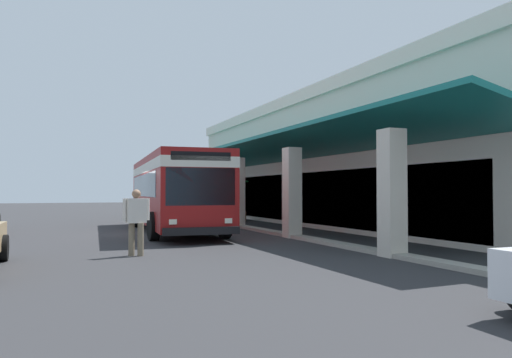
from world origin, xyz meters
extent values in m
plane|color=#2D2D30|center=(0.00, 8.00, 0.00)|extent=(120.00, 120.00, 0.00)
cube|color=#9E998E|center=(-1.84, 4.71, 0.06)|extent=(34.37, 0.50, 0.12)
cube|color=beige|center=(-1.84, 14.41, 3.01)|extent=(28.64, 13.62, 6.03)
cube|color=silver|center=(-1.84, 14.41, 6.33)|extent=(28.94, 13.92, 0.60)
cube|color=beige|center=(-13.29, 4.67, 1.66)|extent=(0.55, 0.55, 3.32)
cube|color=beige|center=(-7.56, 4.67, 1.66)|extent=(0.55, 0.55, 3.32)
cube|color=beige|center=(-1.84, 4.67, 1.66)|extent=(0.55, 0.55, 3.32)
cube|color=beige|center=(3.89, 4.67, 1.66)|extent=(0.55, 0.55, 3.32)
cube|color=beige|center=(9.62, 4.67, 1.66)|extent=(0.55, 0.55, 3.32)
cube|color=#146B66|center=(-1.84, 6.00, 3.67)|extent=(28.64, 3.16, 0.82)
cube|color=#19232D|center=(-1.84, 7.64, 1.40)|extent=(24.06, 0.08, 2.40)
cube|color=maroon|center=(-0.46, 1.27, 1.73)|extent=(11.16, 3.34, 2.75)
cube|color=silver|center=(-0.46, 1.27, 2.65)|extent=(11.18, 3.36, 0.36)
cube|color=#19232D|center=(-0.76, 1.29, 1.95)|extent=(9.40, 3.24, 0.90)
cube|color=#19232D|center=(5.00, 0.87, 1.85)|extent=(0.22, 2.24, 1.20)
cube|color=black|center=(5.01, 0.87, 2.82)|extent=(0.20, 1.94, 0.28)
cube|color=black|center=(5.13, 0.86, 0.45)|extent=(0.38, 2.46, 0.24)
cube|color=silver|center=(5.11, 1.76, 0.75)|extent=(0.08, 0.24, 0.16)
cube|color=silver|center=(4.98, -0.02, 0.75)|extent=(0.08, 0.24, 0.16)
cube|color=silver|center=(-1.95, 1.38, 3.22)|extent=(2.52, 1.95, 0.24)
cylinder|color=black|center=(3.25, 2.28, 0.50)|extent=(1.00, 0.30, 1.00)
cylinder|color=black|center=(3.07, -0.26, 0.50)|extent=(1.00, 0.30, 1.00)
cylinder|color=black|center=(-3.44, 2.77, 0.50)|extent=(1.00, 0.30, 1.00)
cylinder|color=black|center=(-3.62, 0.22, 0.50)|extent=(1.00, 0.30, 1.00)
cylinder|color=black|center=(6.63, -4.56, 0.32)|extent=(0.64, 0.22, 0.64)
cylinder|color=#726651|center=(6.96, -1.33, 0.43)|extent=(0.16, 0.16, 0.86)
cylinder|color=#726651|center=(6.83, -1.54, 0.43)|extent=(0.16, 0.16, 0.86)
cube|color=silver|center=(6.89, -1.43, 1.19)|extent=(0.33, 0.54, 0.65)
sphere|color=#8C664C|center=(6.89, -1.43, 1.63)|extent=(0.23, 0.23, 0.23)
cylinder|color=silver|center=(6.87, -1.13, 1.22)|extent=(0.09, 0.09, 0.58)
cylinder|color=silver|center=(6.92, -1.74, 1.22)|extent=(0.09, 0.09, 0.58)
cube|color=brown|center=(-6.40, 6.28, 0.29)|extent=(0.89, 0.89, 0.58)
cylinder|color=#332319|center=(-6.40, 6.28, 0.59)|extent=(0.76, 0.76, 0.02)
cylinder|color=brown|center=(-6.40, 6.28, 1.36)|extent=(0.16, 0.16, 1.56)
ellipsoid|color=#195123|center=(-5.89, 6.22, 2.37)|extent=(1.04, 0.32, 0.14)
ellipsoid|color=#195123|center=(-6.35, 6.67, 2.29)|extent=(0.31, 0.80, 0.17)
ellipsoid|color=#195123|center=(-6.81, 6.32, 2.24)|extent=(0.84, 0.29, 0.19)
ellipsoid|color=#195123|center=(-6.43, 5.75, 2.21)|extent=(0.27, 1.06, 0.14)
camera|label=1|loc=(19.85, -3.42, 1.68)|focal=33.93mm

